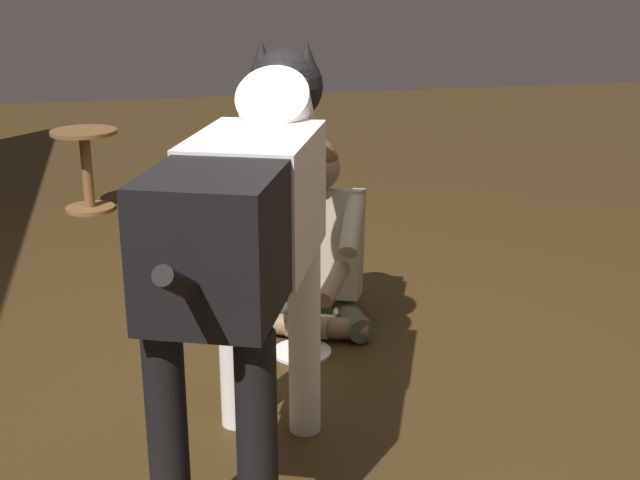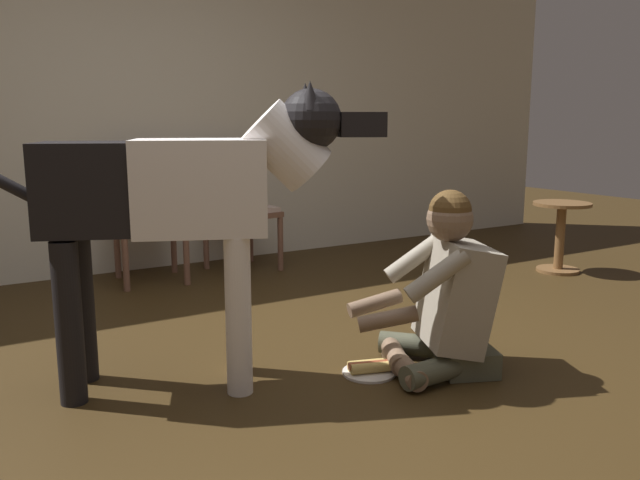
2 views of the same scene
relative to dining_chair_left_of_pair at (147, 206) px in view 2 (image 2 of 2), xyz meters
name	(u,v)px [view 2 (image 2 of 2)]	position (x,y,z in m)	size (l,w,h in m)	color
ground_plane	(284,380)	(-0.05, -2.18, -0.54)	(15.24, 15.24, 0.00)	#382712
back_wall	(120,100)	(-0.05, 0.39, 0.76)	(8.80, 0.10, 2.60)	beige
dining_chair_left_of_pair	(147,206)	(0.00, 0.00, 0.00)	(0.51, 0.51, 0.98)	brown
dining_chair_right_of_pair	(236,200)	(0.70, 0.00, 0.00)	(0.52, 0.52, 0.98)	brown
person_sitting_on_floor	(446,298)	(0.65, -2.46, -0.19)	(0.73, 0.62, 0.85)	#4E503C
large_dog	(185,196)	(-0.42, -2.01, 0.30)	(1.53, 0.77, 1.31)	white
hot_dog_on_plate	(369,369)	(0.32, -2.32, -0.52)	(0.25, 0.25, 0.06)	silver
round_side_table	(560,230)	(2.76, -1.41, -0.22)	(0.43, 0.43, 0.54)	brown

